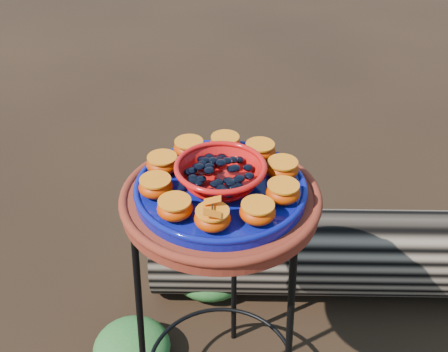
% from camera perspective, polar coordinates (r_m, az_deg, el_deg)
% --- Properties ---
extents(plant_stand, '(0.44, 0.44, 0.70)m').
position_cam_1_polar(plant_stand, '(1.48, -0.29, -13.95)').
color(plant_stand, black).
rests_on(plant_stand, ground).
extents(terracotta_saucer, '(0.43, 0.43, 0.03)m').
position_cam_1_polar(terracotta_saucer, '(1.22, -0.34, -2.53)').
color(terracotta_saucer, maroon).
rests_on(terracotta_saucer, plant_stand).
extents(cobalt_plate, '(0.37, 0.37, 0.02)m').
position_cam_1_polar(cobalt_plate, '(1.21, -0.35, -1.41)').
color(cobalt_plate, navy).
rests_on(cobalt_plate, terracotta_saucer).
extents(red_bowl, '(0.18, 0.18, 0.05)m').
position_cam_1_polar(red_bowl, '(1.18, -0.36, 0.07)').
color(red_bowl, red).
rests_on(red_bowl, cobalt_plate).
extents(glass_gems, '(0.14, 0.14, 0.02)m').
position_cam_1_polar(glass_gems, '(1.16, -0.36, 1.60)').
color(glass_gems, black).
rests_on(glass_gems, red_bowl).
extents(orange_half_0, '(0.07, 0.07, 0.04)m').
position_cam_1_polar(orange_half_0, '(1.08, -1.18, -4.35)').
color(orange_half_0, '#B31600').
rests_on(orange_half_0, cobalt_plate).
extents(orange_half_1, '(0.07, 0.07, 0.04)m').
position_cam_1_polar(orange_half_1, '(1.10, 3.43, -3.68)').
color(orange_half_1, '#B31600').
rests_on(orange_half_1, cobalt_plate).
extents(orange_half_2, '(0.07, 0.07, 0.04)m').
position_cam_1_polar(orange_half_2, '(1.15, 6.00, -1.65)').
color(orange_half_2, '#B31600').
rests_on(orange_half_2, cobalt_plate).
extents(orange_half_3, '(0.07, 0.07, 0.04)m').
position_cam_1_polar(orange_half_3, '(1.22, 5.95, 0.72)').
color(orange_half_3, '#B31600').
rests_on(orange_half_3, cobalt_plate).
extents(orange_half_4, '(0.07, 0.07, 0.04)m').
position_cam_1_polar(orange_half_4, '(1.28, 3.67, 2.54)').
color(orange_half_4, '#B31600').
rests_on(orange_half_4, cobalt_plate).
extents(orange_half_5, '(0.07, 0.07, 0.04)m').
position_cam_1_polar(orange_half_5, '(1.30, 0.12, 3.30)').
color(orange_half_5, '#B31600').
rests_on(orange_half_5, cobalt_plate).
extents(orange_half_6, '(0.07, 0.07, 0.04)m').
position_cam_1_polar(orange_half_6, '(1.29, -3.57, 2.82)').
color(orange_half_6, '#B31600').
rests_on(orange_half_6, cobalt_plate).
extents(orange_half_7, '(0.07, 0.07, 0.04)m').
position_cam_1_polar(orange_half_7, '(1.24, -6.27, 1.22)').
color(orange_half_7, '#B31600').
rests_on(orange_half_7, cobalt_plate).
extents(orange_half_8, '(0.07, 0.07, 0.04)m').
position_cam_1_polar(orange_half_8, '(1.17, -6.95, -1.09)').
color(orange_half_8, '#B31600').
rests_on(orange_half_8, cobalt_plate).
extents(orange_half_9, '(0.07, 0.07, 0.04)m').
position_cam_1_polar(orange_half_9, '(1.11, -5.01, -3.29)').
color(orange_half_9, '#B31600').
rests_on(orange_half_9, cobalt_plate).
extents(butterfly, '(0.08, 0.06, 0.01)m').
position_cam_1_polar(butterfly, '(1.06, -1.20, -3.25)').
color(butterfly, '#DF5B09').
rests_on(butterfly, orange_half_0).
extents(driftwood_log, '(1.62, 0.66, 0.30)m').
position_cam_1_polar(driftwood_log, '(2.01, 15.93, -7.51)').
color(driftwood_log, black).
rests_on(driftwood_log, ground).
extents(foliage_left, '(0.24, 0.24, 0.12)m').
position_cam_1_polar(foliage_left, '(1.81, -9.35, -16.74)').
color(foliage_left, '#235620').
rests_on(foliage_left, ground).
extents(foliage_back, '(0.28, 0.28, 0.14)m').
position_cam_1_polar(foliage_back, '(2.00, -1.38, -9.37)').
color(foliage_back, '#235620').
rests_on(foliage_back, ground).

